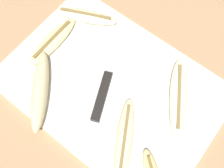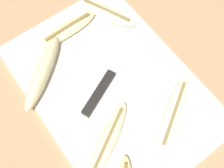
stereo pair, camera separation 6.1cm
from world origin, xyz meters
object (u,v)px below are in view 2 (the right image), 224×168
banana_soft_right (42,72)px  banana_bright_far (174,113)px  knife (103,87)px  banana_ripe_center (68,29)px  banana_cream_curved (108,140)px  banana_pale_long (107,13)px

banana_soft_right → banana_bright_far: bearing=35.6°
knife → banana_soft_right: bearing=-163.3°
banana_ripe_center → knife: bearing=-6.9°
knife → banana_bright_far: bearing=8.3°
banana_cream_curved → knife: bearing=149.3°
banana_cream_curved → banana_soft_right: 0.22m
knife → banana_cream_curved: size_ratio=1.24×
banana_bright_far → banana_ripe_center: same height
banana_bright_far → banana_soft_right: banana_soft_right is taller
banana_cream_curved → banana_bright_far: 0.16m
banana_cream_curved → banana_ripe_center: bearing=163.5°
banana_cream_curved → banana_pale_long: size_ratio=1.08×
banana_cream_curved → banana_pale_long: 0.33m
banana_ripe_center → banana_cream_curved: bearing=-16.5°
knife → banana_bright_far: banana_bright_far is taller
banana_bright_far → banana_ripe_center: 0.33m
banana_ripe_center → banana_soft_right: bearing=-58.8°
knife → banana_soft_right: (-0.11, -0.09, 0.01)m
banana_cream_curved → banana_soft_right: banana_soft_right is taller
banana_cream_curved → banana_ripe_center: (-0.29, 0.08, -0.00)m
banana_bright_far → banana_cream_curved: bearing=-104.2°
banana_ripe_center → banana_pale_long: bearing=80.7°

